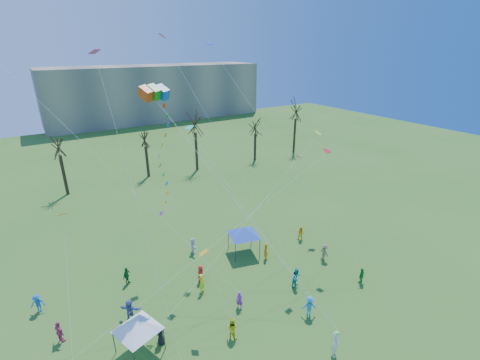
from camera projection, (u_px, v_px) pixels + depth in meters
ground at (262, 350)px, 23.63m from camera, size 160.00×160.00×0.00m
distant_building at (157, 93)px, 95.98m from camera, size 60.00×14.00×15.00m
bare_tree_row at (152, 138)px, 51.95m from camera, size 69.83×8.36×10.66m
hero_kite_flyer at (335, 344)px, 22.90m from camera, size 0.88×0.85×2.03m
big_box_kite at (168, 162)px, 24.90m from camera, size 4.46×7.69×20.43m
canopy_tent_white at (137, 325)px, 22.69m from camera, size 3.51×3.51×2.78m
canopy_tent_blue at (244, 231)px, 33.89m from camera, size 3.83×3.83×2.97m
festival_crowd at (203, 295)px, 27.56m from camera, size 26.25×14.27×1.86m
small_kites_aloft at (202, 137)px, 27.45m from camera, size 30.37×15.13×33.26m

